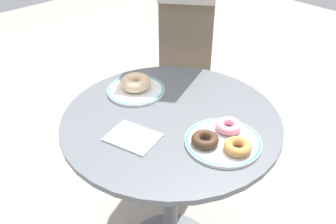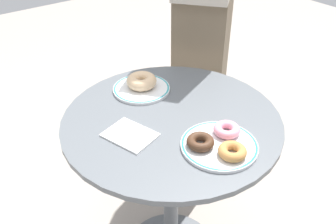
% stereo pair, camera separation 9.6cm
% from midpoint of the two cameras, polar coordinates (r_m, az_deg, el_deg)
% --- Properties ---
extents(cafe_table, '(0.70, 0.70, 0.72)m').
position_cam_midpoint_polar(cafe_table, '(1.30, 2.67, -9.60)').
color(cafe_table, '#565B60').
rests_on(cafe_table, ground).
extents(plate_left, '(0.20, 0.20, 0.01)m').
position_cam_midpoint_polar(plate_left, '(1.28, -2.05, 3.66)').
color(plate_left, white).
rests_on(plate_left, cafe_table).
extents(plate_right, '(0.22, 0.22, 0.01)m').
position_cam_midpoint_polar(plate_right, '(1.04, 10.73, -5.27)').
color(plate_right, white).
rests_on(plate_right, cafe_table).
extents(donut_glazed, '(0.12, 0.12, 0.04)m').
position_cam_midpoint_polar(donut_glazed, '(1.27, -2.04, 4.86)').
color(donut_glazed, '#E0B789').
rests_on(donut_glazed, plate_left).
extents(donut_old_fashioned, '(0.10, 0.10, 0.03)m').
position_cam_midpoint_polar(donut_old_fashioned, '(1.00, 12.88, -6.16)').
color(donut_old_fashioned, '#BC7F42').
rests_on(donut_old_fashioned, plate_right).
extents(donut_pink_frosted, '(0.09, 0.09, 0.03)m').
position_cam_midpoint_polar(donut_pink_frosted, '(1.07, 11.82, -2.81)').
color(donut_pink_frosted, pink).
rests_on(donut_pink_frosted, plate_right).
extents(donut_chocolate, '(0.11, 0.11, 0.03)m').
position_cam_midpoint_polar(donut_chocolate, '(1.01, 7.85, -4.77)').
color(donut_chocolate, '#422819').
rests_on(donut_chocolate, plate_right).
extents(paper_napkin, '(0.17, 0.15, 0.01)m').
position_cam_midpoint_polar(paper_napkin, '(1.06, -3.33, -3.84)').
color(paper_napkin, white).
rests_on(paper_napkin, cafe_table).
extents(person_figure, '(0.41, 0.44, 1.71)m').
position_cam_midpoint_polar(person_figure, '(1.63, 7.51, 14.91)').
color(person_figure, brown).
rests_on(person_figure, ground).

